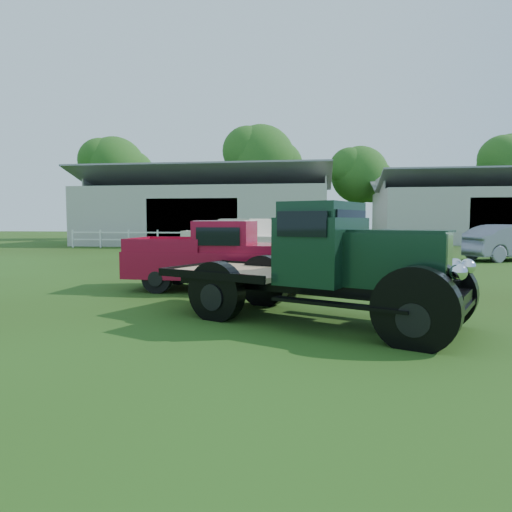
% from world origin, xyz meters
% --- Properties ---
extents(ground, '(120.00, 120.00, 0.00)m').
position_xyz_m(ground, '(0.00, 0.00, 0.00)').
color(ground, '#23340C').
extents(shed_left, '(18.80, 10.20, 5.60)m').
position_xyz_m(shed_left, '(-7.00, 26.00, 2.80)').
color(shed_left, '#999999').
rests_on(shed_left, ground).
extents(shed_right, '(16.80, 9.20, 5.20)m').
position_xyz_m(shed_right, '(14.00, 27.00, 2.60)').
color(shed_right, '#999999').
rests_on(shed_right, ground).
extents(fence_rail, '(14.20, 0.16, 1.20)m').
position_xyz_m(fence_rail, '(-8.00, 20.00, 0.60)').
color(fence_rail, white).
rests_on(fence_rail, ground).
extents(tree_a, '(6.30, 6.30, 10.50)m').
position_xyz_m(tree_a, '(-18.00, 33.00, 5.25)').
color(tree_a, '#1C4D19').
rests_on(tree_a, ground).
extents(tree_b, '(6.90, 6.90, 11.50)m').
position_xyz_m(tree_b, '(-4.00, 34.00, 5.75)').
color(tree_b, '#1C4D19').
rests_on(tree_b, ground).
extents(tree_c, '(5.40, 5.40, 9.00)m').
position_xyz_m(tree_c, '(5.00, 33.00, 4.50)').
color(tree_c, '#1C4D19').
rests_on(tree_c, ground).
extents(tree_d, '(6.00, 6.00, 10.00)m').
position_xyz_m(tree_d, '(18.00, 34.00, 5.00)').
color(tree_d, '#1C4D19').
rests_on(tree_d, ground).
extents(vintage_flatbed, '(5.87, 4.20, 2.16)m').
position_xyz_m(vintage_flatbed, '(1.56, -0.52, 1.08)').
color(vintage_flatbed, black).
rests_on(vintage_flatbed, ground).
extents(red_pickup, '(5.14, 2.11, 1.86)m').
position_xyz_m(red_pickup, '(-0.94, 2.94, 0.93)').
color(red_pickup, maroon).
rests_on(red_pickup, ground).
extents(white_pickup, '(5.41, 3.76, 1.85)m').
position_xyz_m(white_pickup, '(-1.33, 8.53, 0.93)').
color(white_pickup, beige).
rests_on(white_pickup, ground).
extents(misc_car_blue, '(4.92, 3.15, 1.56)m').
position_xyz_m(misc_car_blue, '(4.70, 12.46, 0.78)').
color(misc_car_blue, '#2A38A6').
rests_on(misc_car_blue, ground).
extents(misc_car_grey, '(5.24, 3.66, 1.64)m').
position_xyz_m(misc_car_grey, '(10.29, 13.44, 0.82)').
color(misc_car_grey, gray).
rests_on(misc_car_grey, ground).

